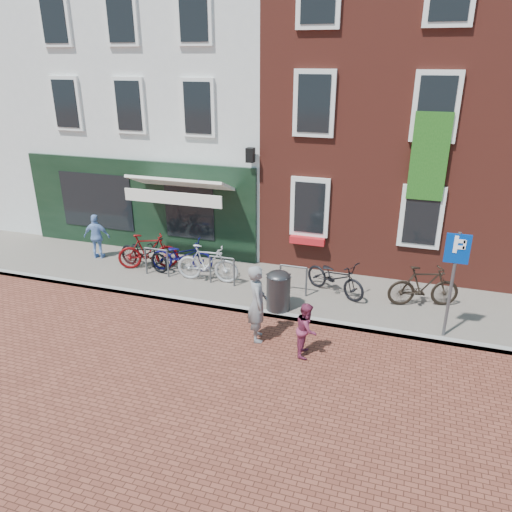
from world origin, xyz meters
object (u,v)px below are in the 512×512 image
(woman, at_px, (257,303))
(cafe_person, at_px, (97,236))
(litter_bin, at_px, (278,289))
(boy, at_px, (307,329))
(parking_sign, at_px, (454,267))
(bicycle_0, at_px, (144,253))
(bicycle_3, at_px, (207,263))
(bicycle_4, at_px, (335,277))
(bicycle_1, at_px, (148,251))
(bicycle_5, at_px, (424,286))
(bicycle_2, at_px, (182,255))

(woman, xyz_separation_m, cafe_person, (-6.11, 2.85, -0.09))
(litter_bin, distance_m, boy, 1.91)
(parking_sign, relative_size, bicycle_0, 1.35)
(parking_sign, bearing_deg, bicycle_3, 170.41)
(litter_bin, height_order, bicycle_4, litter_bin)
(bicycle_1, height_order, bicycle_3, same)
(cafe_person, xyz_separation_m, bicycle_5, (9.62, -0.23, -0.17))
(woman, height_order, bicycle_0, woman)
(parking_sign, distance_m, woman, 4.29)
(litter_bin, bearing_deg, boy, -56.31)
(litter_bin, xyz_separation_m, boy, (1.06, -1.59, -0.06))
(bicycle_5, bearing_deg, bicycle_2, 71.71)
(litter_bin, relative_size, bicycle_2, 0.60)
(litter_bin, distance_m, cafe_person, 6.41)
(bicycle_1, height_order, bicycle_5, same)
(bicycle_5, bearing_deg, bicycle_3, 75.99)
(bicycle_0, bearing_deg, bicycle_1, -47.04)
(cafe_person, bearing_deg, bicycle_0, 159.49)
(woman, relative_size, bicycle_3, 1.01)
(boy, xyz_separation_m, bicycle_2, (-4.37, 3.02, -0.02))
(cafe_person, xyz_separation_m, bicycle_1, (1.89, -0.24, -0.17))
(bicycle_1, relative_size, bicycle_3, 1.00)
(bicycle_1, height_order, bicycle_2, bicycle_1)
(boy, relative_size, bicycle_4, 0.66)
(litter_bin, xyz_separation_m, bicycle_0, (-4.45, 1.23, -0.08))
(boy, bearing_deg, bicycle_4, -7.72)
(cafe_person, bearing_deg, woman, 144.04)
(boy, xyz_separation_m, bicycle_1, (-5.39, 2.88, 0.03))
(bicycle_3, relative_size, bicycle_4, 0.97)
(litter_bin, xyz_separation_m, woman, (-0.12, -1.32, 0.23))
(cafe_person, bearing_deg, bicycle_2, 167.12)
(parking_sign, distance_m, bicycle_3, 6.39)
(woman, distance_m, cafe_person, 6.74)
(parking_sign, distance_m, boy, 3.42)
(woman, relative_size, bicycle_4, 0.98)
(bicycle_3, bearing_deg, bicycle_0, 78.96)
(parking_sign, height_order, cafe_person, parking_sign)
(parking_sign, xyz_separation_m, bicycle_4, (-2.69, 1.34, -1.20))
(litter_bin, distance_m, bicycle_1, 4.52)
(boy, relative_size, bicycle_2, 0.66)
(boy, bearing_deg, bicycle_2, 50.30)
(boy, bearing_deg, woman, 72.17)
(bicycle_4, bearing_deg, bicycle_2, 116.02)
(bicycle_4, distance_m, bicycle_5, 2.20)
(parking_sign, distance_m, bicycle_2, 7.45)
(boy, distance_m, bicycle_1, 6.11)
(woman, xyz_separation_m, bicycle_4, (1.31, 2.60, -0.32))
(bicycle_1, bearing_deg, bicycle_2, -106.30)
(boy, xyz_separation_m, bicycle_4, (0.13, 2.87, -0.02))
(bicycle_0, distance_m, bicycle_2, 1.15)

